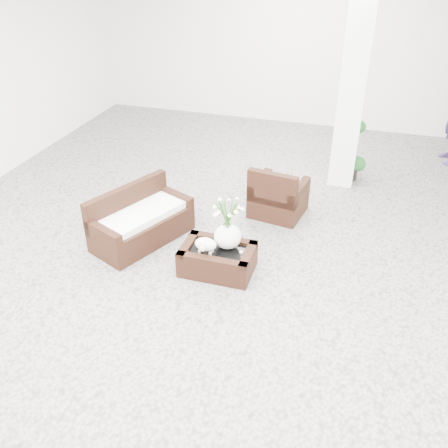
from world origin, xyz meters
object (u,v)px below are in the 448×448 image
(loveseat, at_px, (141,217))
(armchair, at_px, (279,190))
(coffee_table, at_px, (218,260))
(topiary, at_px, (352,139))

(loveseat, bearing_deg, armchair, -28.03)
(coffee_table, height_order, loveseat, loveseat)
(loveseat, bearing_deg, coffee_table, -83.30)
(armchair, relative_size, loveseat, 0.57)
(coffee_table, distance_m, loveseat, 1.28)
(loveseat, distance_m, topiary, 3.82)
(loveseat, xyz_separation_m, topiary, (2.54, 2.84, 0.35))
(topiary, bearing_deg, coffee_table, -112.52)
(coffee_table, height_order, armchair, armchair)
(armchair, distance_m, topiary, 1.82)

